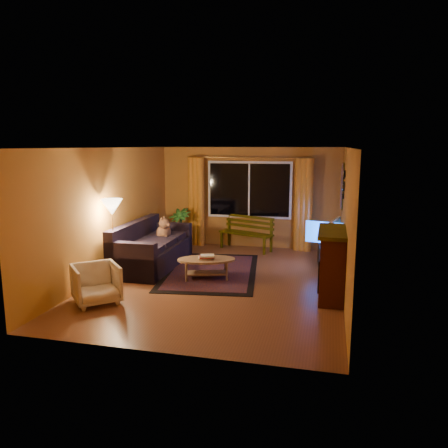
% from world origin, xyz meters
% --- Properties ---
extents(floor, '(4.50, 6.00, 0.02)m').
position_xyz_m(floor, '(0.00, 0.00, -0.01)').
color(floor, brown).
rests_on(floor, ground).
extents(ceiling, '(4.50, 6.00, 0.02)m').
position_xyz_m(ceiling, '(0.00, 0.00, 2.51)').
color(ceiling, white).
rests_on(ceiling, ground).
extents(wall_back, '(4.50, 0.02, 2.50)m').
position_xyz_m(wall_back, '(0.00, 3.01, 1.25)').
color(wall_back, '#BE7A30').
rests_on(wall_back, ground).
extents(wall_left, '(0.02, 6.00, 2.50)m').
position_xyz_m(wall_left, '(-2.26, 0.00, 1.25)').
color(wall_left, '#BE7A30').
rests_on(wall_left, ground).
extents(wall_right, '(0.02, 6.00, 2.50)m').
position_xyz_m(wall_right, '(2.26, 0.00, 1.25)').
color(wall_right, '#BE7A30').
rests_on(wall_right, ground).
extents(window, '(2.00, 0.02, 1.30)m').
position_xyz_m(window, '(0.00, 2.94, 1.45)').
color(window, black).
rests_on(window, wall_back).
extents(curtain_rod, '(3.20, 0.03, 0.03)m').
position_xyz_m(curtain_rod, '(0.00, 2.90, 2.25)').
color(curtain_rod, '#BF8C3F').
rests_on(curtain_rod, wall_back).
extents(curtain_left, '(0.36, 0.36, 2.24)m').
position_xyz_m(curtain_left, '(-1.35, 2.88, 1.12)').
color(curtain_left, orange).
rests_on(curtain_left, ground).
extents(curtain_right, '(0.36, 0.36, 2.24)m').
position_xyz_m(curtain_right, '(1.35, 2.88, 1.12)').
color(curtain_right, orange).
rests_on(curtain_right, ground).
extents(bench, '(1.43, 0.89, 0.41)m').
position_xyz_m(bench, '(-0.00, 2.59, 0.21)').
color(bench, '#393302').
rests_on(bench, ground).
extents(potted_plant, '(0.70, 0.70, 1.01)m').
position_xyz_m(potted_plant, '(-1.63, 2.34, 0.50)').
color(potted_plant, '#235B1E').
rests_on(potted_plant, ground).
extents(sofa, '(1.03, 2.36, 0.95)m').
position_xyz_m(sofa, '(-1.64, 0.65, 0.48)').
color(sofa, black).
rests_on(sofa, ground).
extents(dog, '(0.36, 0.46, 0.47)m').
position_xyz_m(dog, '(-1.59, 1.18, 0.70)').
color(dog, '#925E41').
rests_on(dog, sofa).
extents(armchair, '(0.95, 0.95, 0.71)m').
position_xyz_m(armchair, '(-1.67, -1.61, 0.36)').
color(armchair, beige).
rests_on(armchair, ground).
extents(floor_lamp, '(0.30, 0.30, 1.56)m').
position_xyz_m(floor_lamp, '(-2.00, -0.37, 0.78)').
color(floor_lamp, '#BF8C3F').
rests_on(floor_lamp, ground).
extents(rug, '(2.18, 3.08, 0.02)m').
position_xyz_m(rug, '(-0.33, 0.55, 0.01)').
color(rug, '#5E2317').
rests_on(rug, ground).
extents(coffee_table, '(1.39, 1.39, 0.40)m').
position_xyz_m(coffee_table, '(-0.29, 0.07, 0.20)').
color(coffee_table, '#9E7754').
rests_on(coffee_table, ground).
extents(tv_console, '(0.47, 1.16, 0.47)m').
position_xyz_m(tv_console, '(1.98, 1.42, 0.24)').
color(tv_console, black).
rests_on(tv_console, ground).
extents(television, '(0.35, 0.99, 0.57)m').
position_xyz_m(television, '(1.98, 1.42, 0.75)').
color(television, black).
rests_on(television, tv_console).
extents(fireplace, '(0.40, 1.20, 1.10)m').
position_xyz_m(fireplace, '(2.05, -0.40, 0.55)').
color(fireplace, maroon).
rests_on(fireplace, ground).
extents(mirror_cluster, '(0.06, 0.60, 0.56)m').
position_xyz_m(mirror_cluster, '(2.21, 1.30, 1.80)').
color(mirror_cluster, black).
rests_on(mirror_cluster, wall_right).
extents(painting, '(0.04, 0.76, 0.96)m').
position_xyz_m(painting, '(2.22, 2.45, 1.65)').
color(painting, '#D16B32').
rests_on(painting, wall_right).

